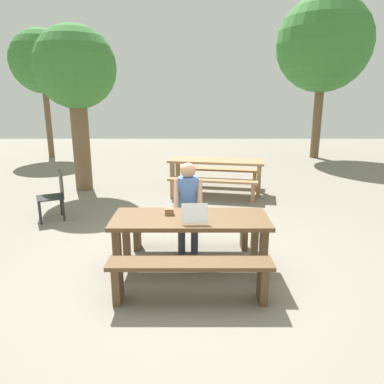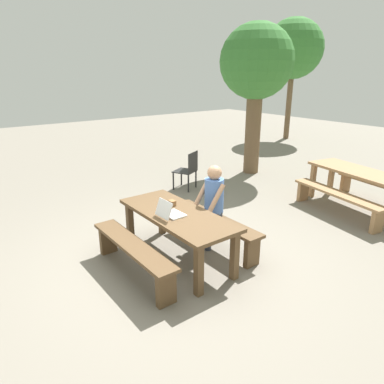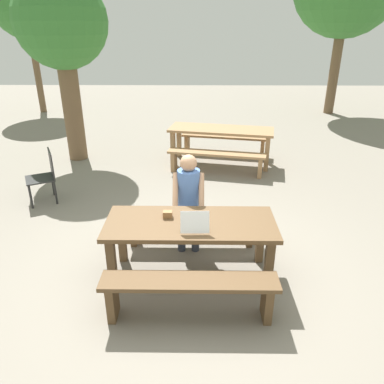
# 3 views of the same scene
# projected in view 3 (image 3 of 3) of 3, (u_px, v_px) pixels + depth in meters

# --- Properties ---
(ground_plane) EXTENTS (30.00, 30.00, 0.00)m
(ground_plane) POSITION_uv_depth(u_px,v_px,m) (191.00, 274.00, 4.39)
(ground_plane) COLOR gray
(picnic_table_front) EXTENTS (1.90, 0.78, 0.71)m
(picnic_table_front) POSITION_uv_depth(u_px,v_px,m) (191.00, 230.00, 4.14)
(picnic_table_front) COLOR brown
(picnic_table_front) RESTS_ON ground
(bench_near) EXTENTS (1.74, 0.30, 0.46)m
(bench_near) POSITION_uv_depth(u_px,v_px,m) (189.00, 289.00, 3.61)
(bench_near) COLOR brown
(bench_near) RESTS_ON ground
(bench_far) EXTENTS (1.74, 0.30, 0.46)m
(bench_far) POSITION_uv_depth(u_px,v_px,m) (191.00, 220.00, 4.89)
(bench_far) COLOR brown
(bench_far) RESTS_ON ground
(laptop) EXTENTS (0.31, 0.33, 0.24)m
(laptop) POSITION_uv_depth(u_px,v_px,m) (195.00, 224.00, 3.94)
(laptop) COLOR white
(laptop) RESTS_ON picnic_table_front
(small_pouch) EXTENTS (0.10, 0.08, 0.08)m
(small_pouch) POSITION_uv_depth(u_px,v_px,m) (168.00, 214.00, 4.17)
(small_pouch) COLOR olive
(small_pouch) RESTS_ON picnic_table_front
(person_seated) EXTENTS (0.40, 0.40, 1.26)m
(person_seated) POSITION_uv_depth(u_px,v_px,m) (189.00, 195.00, 4.69)
(person_seated) COLOR #333847
(person_seated) RESTS_ON ground
(plastic_chair) EXTENTS (0.59, 0.59, 0.86)m
(plastic_chair) POSITION_uv_depth(u_px,v_px,m) (45.00, 175.00, 6.05)
(plastic_chair) COLOR #262626
(plastic_chair) RESTS_ON ground
(picnic_table_mid) EXTENTS (2.24, 1.13, 0.76)m
(picnic_table_mid) POSITION_uv_depth(u_px,v_px,m) (221.00, 134.00, 7.65)
(picnic_table_mid) COLOR #9E754C
(picnic_table_mid) RESTS_ON ground
(bench_mid_south) EXTENTS (1.94, 0.67, 0.44)m
(bench_mid_south) POSITION_uv_depth(u_px,v_px,m) (216.00, 157.00, 7.23)
(bench_mid_south) COLOR #9E754C
(bench_mid_south) RESTS_ON ground
(bench_mid_north) EXTENTS (1.94, 0.67, 0.44)m
(bench_mid_north) POSITION_uv_depth(u_px,v_px,m) (224.00, 140.00, 8.33)
(bench_mid_north) COLOR #9E754C
(bench_mid_north) RESTS_ON ground
(tree_left) EXTENTS (2.17, 2.17, 4.42)m
(tree_left) POSITION_uv_depth(u_px,v_px,m) (26.00, 3.00, 11.20)
(tree_left) COLOR brown
(tree_left) RESTS_ON ground
(tree_right) EXTENTS (1.80, 1.80, 3.67)m
(tree_right) POSITION_uv_depth(u_px,v_px,m) (61.00, 26.00, 7.12)
(tree_right) COLOR brown
(tree_right) RESTS_ON ground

